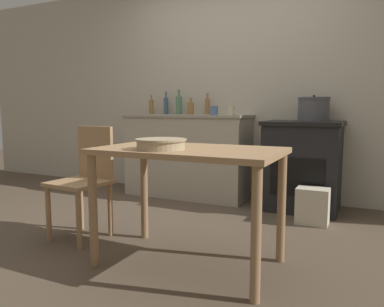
# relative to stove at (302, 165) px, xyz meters

# --- Properties ---
(ground_plane) EXTENTS (14.00, 14.00, 0.00)m
(ground_plane) POSITION_rel_stove_xyz_m (-0.83, -1.26, -0.45)
(ground_plane) COLOR brown
(wall_back) EXTENTS (8.00, 0.07, 2.55)m
(wall_back) POSITION_rel_stove_xyz_m (-0.83, 0.33, 0.82)
(wall_back) COLOR beige
(wall_back) RESTS_ON ground_plane
(counter_cabinet) EXTENTS (1.45, 0.56, 0.95)m
(counter_cabinet) POSITION_rel_stove_xyz_m (-1.31, 0.03, 0.03)
(counter_cabinet) COLOR #B2A893
(counter_cabinet) RESTS_ON ground_plane
(stove) EXTENTS (0.75, 0.63, 0.90)m
(stove) POSITION_rel_stove_xyz_m (0.00, 0.00, 0.00)
(stove) COLOR black
(stove) RESTS_ON ground_plane
(work_table) EXTENTS (1.17, 0.69, 0.77)m
(work_table) POSITION_rel_stove_xyz_m (-0.43, -1.72, 0.21)
(work_table) COLOR #A87F56
(work_table) RESTS_ON ground_plane
(chair) EXTENTS (0.43, 0.43, 0.88)m
(chair) POSITION_rel_stove_xyz_m (-1.42, -1.58, 0.03)
(chair) COLOR #A87F56
(chair) RESTS_ON ground_plane
(flour_sack) EXTENTS (0.28, 0.19, 0.32)m
(flour_sack) POSITION_rel_stove_xyz_m (0.17, -0.47, -0.29)
(flour_sack) COLOR beige
(flour_sack) RESTS_ON ground_plane
(stock_pot) EXTENTS (0.32, 0.32, 0.26)m
(stock_pot) POSITION_rel_stove_xyz_m (0.08, 0.07, 0.57)
(stock_pot) COLOR #4C4C51
(stock_pot) RESTS_ON stove
(mixing_bowl_large) EXTENTS (0.32, 0.32, 0.07)m
(mixing_bowl_large) POSITION_rel_stove_xyz_m (-0.55, -1.86, 0.36)
(mixing_bowl_large) COLOR tan
(mixing_bowl_large) RESTS_ON work_table
(bottle_far_left) EXTENTS (0.08, 0.08, 0.19)m
(bottle_far_left) POSITION_rel_stove_xyz_m (-1.30, 0.09, 0.58)
(bottle_far_left) COLOR olive
(bottle_far_left) RESTS_ON counter_cabinet
(bottle_left) EXTENTS (0.06, 0.06, 0.24)m
(bottle_left) POSITION_rel_stove_xyz_m (-1.89, 0.17, 0.59)
(bottle_left) COLOR olive
(bottle_left) RESTS_ON counter_cabinet
(bottle_mid_left) EXTENTS (0.08, 0.08, 0.30)m
(bottle_mid_left) POSITION_rel_stove_xyz_m (-1.49, 0.16, 0.62)
(bottle_mid_left) COLOR #517F5B
(bottle_mid_left) RESTS_ON counter_cabinet
(bottle_center_left) EXTENTS (0.06, 0.06, 0.28)m
(bottle_center_left) POSITION_rel_stove_xyz_m (-1.70, 0.21, 0.61)
(bottle_center_left) COLOR #3D5675
(bottle_center_left) RESTS_ON counter_cabinet
(bottle_center) EXTENTS (0.06, 0.06, 0.25)m
(bottle_center) POSITION_rel_stove_xyz_m (-1.13, 0.19, 0.60)
(bottle_center) COLOR olive
(bottle_center) RESTS_ON counter_cabinet
(cup_center_right) EXTENTS (0.08, 0.08, 0.10)m
(cup_center_right) POSITION_rel_stove_xyz_m (-0.73, -0.10, 0.55)
(cup_center_right) COLOR beige
(cup_center_right) RESTS_ON counter_cabinet
(cup_mid_right) EXTENTS (0.09, 0.09, 0.09)m
(cup_mid_right) POSITION_rel_stove_xyz_m (-0.92, -0.12, 0.55)
(cup_mid_right) COLOR #4C6B99
(cup_mid_right) RESTS_ON counter_cabinet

